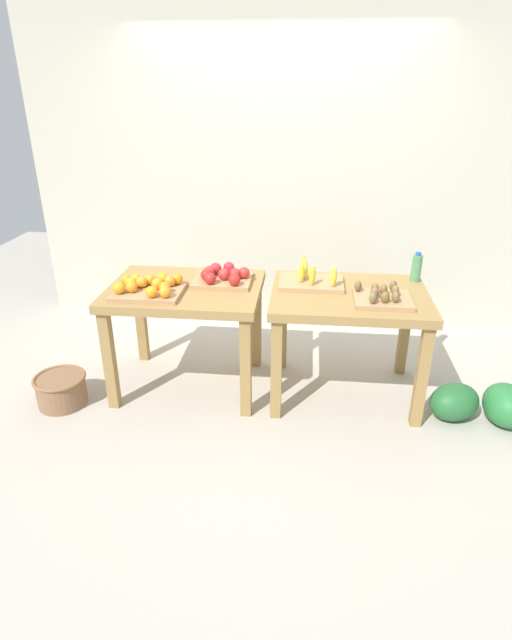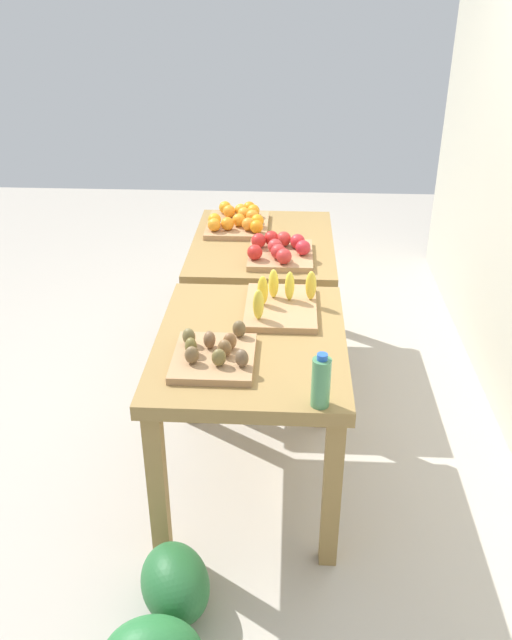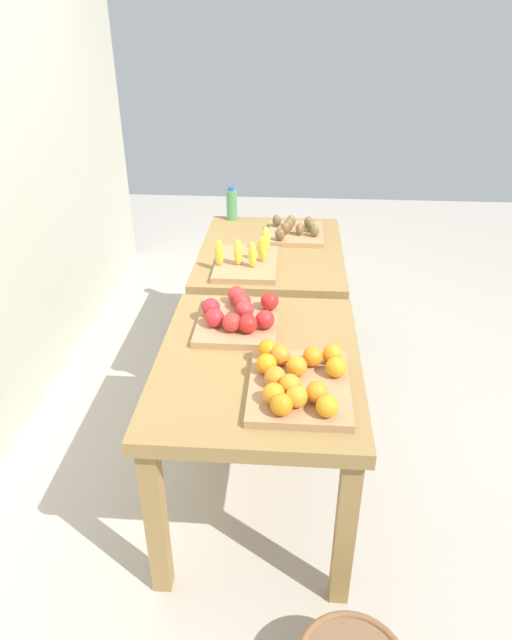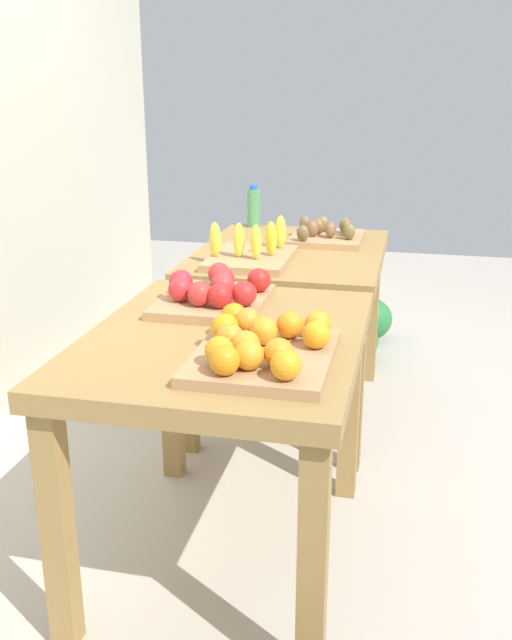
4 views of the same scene
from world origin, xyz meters
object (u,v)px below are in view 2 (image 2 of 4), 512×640
(display_table_right, at_px, (251,361))
(watermelon_pile, at_px, (164,622))
(display_table_left, at_px, (263,259))
(apple_bin, at_px, (279,250))
(banana_crate, at_px, (280,303))
(orange_bin, at_px, (239,220))
(kiwi_bin, at_px, (214,354))
(water_bottle, at_px, (321,382))
(wicker_basket, at_px, (220,283))

(display_table_right, distance_m, watermelon_pile, 1.07)
(watermelon_pile, bearing_deg, display_table_left, 172.80)
(apple_bin, xyz_separation_m, banana_crate, (0.61, 0.02, -0.01))
(orange_bin, height_order, banana_crate, banana_crate)
(orange_bin, xyz_separation_m, kiwi_bin, (1.51, 0.02, -0.01))
(apple_bin, bearing_deg, orange_bin, -150.68)
(display_table_right, distance_m, banana_crate, 0.32)
(orange_bin, bearing_deg, apple_bin, 29.32)
(banana_crate, bearing_deg, watermelon_pile, -17.89)
(display_table_left, xyz_separation_m, banana_crate, (0.86, 0.12, 0.15))
(display_table_right, relative_size, banana_crate, 2.36)
(display_table_right, height_order, water_bottle, water_bottle)
(apple_bin, bearing_deg, kiwi_bin, -12.32)
(display_table_right, bearing_deg, watermelon_pile, -15.88)
(wicker_basket, bearing_deg, orange_bin, 17.25)
(display_table_right, relative_size, orange_bin, 2.34)
(apple_bin, relative_size, banana_crate, 0.91)
(apple_bin, height_order, water_bottle, water_bottle)
(orange_bin, bearing_deg, banana_crate, 14.36)
(display_table_left, bearing_deg, kiwi_bin, -5.79)
(banana_crate, bearing_deg, water_bottle, 12.12)
(display_table_right, xyz_separation_m, water_bottle, (0.47, 0.27, 0.21))
(display_table_right, xyz_separation_m, banana_crate, (-0.26, 0.12, 0.15))
(display_table_right, relative_size, apple_bin, 2.60)
(display_table_right, xyz_separation_m, kiwi_bin, (0.19, -0.13, 0.15))
(display_table_left, distance_m, orange_bin, 0.30)
(wicker_basket, bearing_deg, apple_bin, 22.54)
(display_table_left, distance_m, display_table_right, 1.12)
(wicker_basket, bearing_deg, display_table_right, 10.16)
(watermelon_pile, bearing_deg, display_table_right, 164.12)
(display_table_left, height_order, watermelon_pile, display_table_left)
(display_table_right, bearing_deg, banana_crate, 155.54)
(orange_bin, height_order, water_bottle, water_bottle)
(display_table_right, xyz_separation_m, wicker_basket, (-1.95, -0.35, -0.55))
(water_bottle, relative_size, wicker_basket, 0.59)
(orange_bin, xyz_separation_m, banana_crate, (1.06, 0.27, -0.01))
(display_table_right, distance_m, water_bottle, 0.58)
(banana_crate, distance_m, wicker_basket, 1.89)
(display_table_right, distance_m, orange_bin, 1.34)
(display_table_left, bearing_deg, apple_bin, 21.77)
(display_table_right, relative_size, wicker_basket, 2.91)
(display_table_left, xyz_separation_m, wicker_basket, (-0.83, -0.35, -0.55))
(orange_bin, relative_size, banana_crate, 1.01)
(display_table_left, relative_size, display_table_right, 1.00)
(banana_crate, xyz_separation_m, watermelon_pile, (1.15, -0.37, -0.68))
(banana_crate, relative_size, wicker_basket, 1.23)
(banana_crate, relative_size, watermelon_pile, 0.64)
(watermelon_pile, bearing_deg, kiwi_bin, 170.19)
(apple_bin, xyz_separation_m, water_bottle, (1.34, 0.18, 0.05))
(water_bottle, height_order, watermelon_pile, water_bottle)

